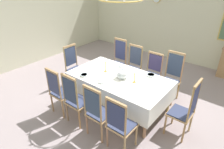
% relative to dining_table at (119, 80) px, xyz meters
% --- Properties ---
extents(ground, '(7.66, 6.81, 0.04)m').
position_rel_dining_table_xyz_m(ground, '(0.00, 0.11, -0.71)').
color(ground, gray).
extents(back_wall, '(7.66, 0.08, 3.08)m').
position_rel_dining_table_xyz_m(back_wall, '(0.00, 3.56, 0.85)').
color(back_wall, beige).
rests_on(back_wall, ground).
extents(left_wall, '(0.08, 6.81, 3.08)m').
position_rel_dining_table_xyz_m(left_wall, '(-3.87, 0.11, 0.85)').
color(left_wall, beige).
rests_on(left_wall, ground).
extents(dining_table, '(2.21, 1.23, 0.76)m').
position_rel_dining_table_xyz_m(dining_table, '(0.00, 0.00, 0.00)').
color(dining_table, '#9D834C').
rests_on(dining_table, ground).
extents(tablecloth, '(2.23, 1.25, 0.43)m').
position_rel_dining_table_xyz_m(tablecloth, '(0.00, 0.00, -0.04)').
color(tablecloth, white).
rests_on(tablecloth, dining_table).
extents(chair_south_a, '(0.44, 0.42, 1.11)m').
position_rel_dining_table_xyz_m(chair_south_a, '(-0.83, -1.02, -0.12)').
color(chair_south_a, '#A27D4C').
rests_on(chair_south_a, ground).
extents(chair_north_a, '(0.44, 0.42, 1.20)m').
position_rel_dining_table_xyz_m(chair_north_a, '(-0.83, 1.03, -0.09)').
color(chair_north_a, '#9E8A4F').
rests_on(chair_north_a, ground).
extents(chair_south_b, '(0.44, 0.42, 1.16)m').
position_rel_dining_table_xyz_m(chair_south_b, '(-0.31, -1.02, -0.10)').
color(chair_south_b, tan).
rests_on(chair_south_b, ground).
extents(chair_north_b, '(0.44, 0.42, 1.13)m').
position_rel_dining_table_xyz_m(chair_north_b, '(-0.31, 1.02, -0.11)').
color(chair_north_b, tan).
rests_on(chair_north_b, ground).
extents(chair_south_c, '(0.44, 0.42, 1.13)m').
position_rel_dining_table_xyz_m(chair_south_c, '(0.28, -1.02, -0.11)').
color(chair_south_c, '#A27F55').
rests_on(chair_south_c, ground).
extents(chair_north_c, '(0.44, 0.42, 1.06)m').
position_rel_dining_table_xyz_m(chair_north_c, '(0.28, 1.02, -0.14)').
color(chair_north_c, '#A78251').
rests_on(chair_north_c, ground).
extents(chair_south_d, '(0.44, 0.42, 1.10)m').
position_rel_dining_table_xyz_m(chair_south_d, '(0.79, -1.02, -0.12)').
color(chair_south_d, '#A17C4D').
rests_on(chair_south_d, ground).
extents(chair_north_d, '(0.44, 0.42, 1.21)m').
position_rel_dining_table_xyz_m(chair_north_d, '(0.79, 1.03, -0.09)').
color(chair_north_d, tan).
rests_on(chair_north_d, ground).
extents(chair_head_west, '(0.42, 0.44, 1.15)m').
position_rel_dining_table_xyz_m(chair_head_west, '(-1.52, 0.00, -0.11)').
color(chair_head_west, '#AE874E').
rests_on(chair_head_west, ground).
extents(chair_head_east, '(0.42, 0.44, 1.22)m').
position_rel_dining_table_xyz_m(chair_head_east, '(1.52, 0.00, -0.08)').
color(chair_head_east, '#A17A4E').
rests_on(chair_head_east, ground).
extents(soup_tureen, '(0.27, 0.27, 0.22)m').
position_rel_dining_table_xyz_m(soup_tureen, '(0.09, 0.00, 0.18)').
color(soup_tureen, white).
rests_on(soup_tureen, tablecloth).
extents(candlestick_west, '(0.07, 0.07, 0.35)m').
position_rel_dining_table_xyz_m(candlestick_west, '(-0.40, 0.00, 0.22)').
color(candlestick_west, gold).
rests_on(candlestick_west, tablecloth).
extents(candlestick_east, '(0.07, 0.07, 0.32)m').
position_rel_dining_table_xyz_m(candlestick_east, '(0.40, 0.00, 0.20)').
color(candlestick_east, gold).
rests_on(candlestick_east, tablecloth).
extents(bowl_near_left, '(0.17, 0.17, 0.04)m').
position_rel_dining_table_xyz_m(bowl_near_left, '(-0.64, -0.46, 0.10)').
color(bowl_near_left, white).
rests_on(bowl_near_left, tablecloth).
extents(bowl_near_right, '(0.14, 0.14, 0.03)m').
position_rel_dining_table_xyz_m(bowl_near_right, '(-0.13, -0.44, 0.09)').
color(bowl_near_right, white).
rests_on(bowl_near_right, tablecloth).
extents(bowl_far_left, '(0.18, 0.18, 0.03)m').
position_rel_dining_table_xyz_m(bowl_far_left, '(-0.25, 0.47, 0.09)').
color(bowl_far_left, white).
rests_on(bowl_far_left, tablecloth).
extents(bowl_far_right, '(0.19, 0.19, 0.05)m').
position_rel_dining_table_xyz_m(bowl_far_right, '(0.53, 0.48, 0.10)').
color(bowl_far_right, white).
rests_on(bowl_far_right, tablecloth).
extents(spoon_primary, '(0.04, 0.18, 0.01)m').
position_rel_dining_table_xyz_m(spoon_primary, '(-0.75, -0.44, 0.08)').
color(spoon_primary, gold).
rests_on(spoon_primary, tablecloth).
extents(spoon_secondary, '(0.06, 0.17, 0.01)m').
position_rel_dining_table_xyz_m(spoon_secondary, '(-0.24, -0.41, 0.08)').
color(spoon_secondary, gold).
rests_on(spoon_secondary, tablecloth).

